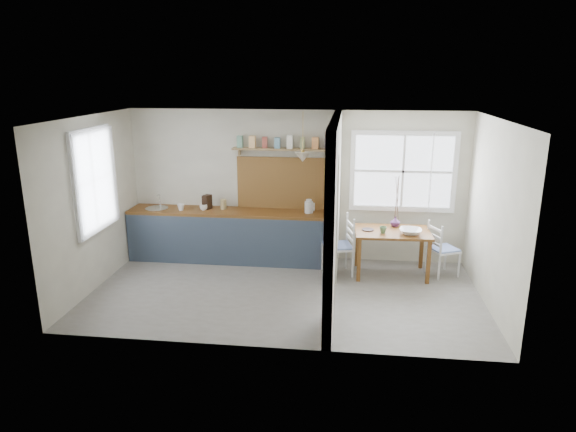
# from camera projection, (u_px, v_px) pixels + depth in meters

# --- Properties ---
(floor) EXTENTS (5.80, 3.20, 0.01)m
(floor) POSITION_uv_depth(u_px,v_px,m) (285.00, 293.00, 7.71)
(floor) COLOR gray
(floor) RESTS_ON ground
(ceiling) EXTENTS (5.80, 3.20, 0.01)m
(ceiling) POSITION_uv_depth(u_px,v_px,m) (284.00, 118.00, 7.01)
(ceiling) COLOR beige
(ceiling) RESTS_ON walls
(walls) EXTENTS (5.81, 3.21, 2.60)m
(walls) POSITION_uv_depth(u_px,v_px,m) (285.00, 209.00, 7.36)
(walls) COLOR beige
(walls) RESTS_ON floor
(partition) EXTENTS (0.12, 3.20, 2.60)m
(partition) POSITION_uv_depth(u_px,v_px,m) (334.00, 200.00, 7.29)
(partition) COLOR beige
(partition) RESTS_ON floor
(kitchen_window) EXTENTS (0.10, 1.16, 1.50)m
(kitchen_window) POSITION_uv_depth(u_px,v_px,m) (93.00, 181.00, 7.60)
(kitchen_window) COLOR white
(kitchen_window) RESTS_ON walls
(nook_window) EXTENTS (1.76, 0.10, 1.30)m
(nook_window) POSITION_uv_depth(u_px,v_px,m) (403.00, 172.00, 8.56)
(nook_window) COLOR white
(nook_window) RESTS_ON walls
(counter) EXTENTS (3.50, 0.60, 0.90)m
(counter) POSITION_uv_depth(u_px,v_px,m) (230.00, 235.00, 8.99)
(counter) COLOR brown
(counter) RESTS_ON floor
(sink) EXTENTS (0.40, 0.40, 0.02)m
(sink) POSITION_uv_depth(u_px,v_px,m) (157.00, 209.00, 8.99)
(sink) COLOR silver
(sink) RESTS_ON counter
(backsplash) EXTENTS (1.65, 0.03, 0.90)m
(backsplash) POSITION_uv_depth(u_px,v_px,m) (284.00, 183.00, 8.88)
(backsplash) COLOR brown
(backsplash) RESTS_ON walls
(shelf) EXTENTS (1.75, 0.20, 0.21)m
(shelf) POSITION_uv_depth(u_px,v_px,m) (284.00, 146.00, 8.62)
(shelf) COLOR #927B50
(shelf) RESTS_ON walls
(pendant_lamp) EXTENTS (0.26, 0.26, 0.16)m
(pendant_lamp) POSITION_uv_depth(u_px,v_px,m) (303.00, 157.00, 8.29)
(pendant_lamp) COLOR beige
(pendant_lamp) RESTS_ON ceiling
(utensil_rail) EXTENTS (0.02, 0.50, 0.02)m
(utensil_rail) POSITION_uv_depth(u_px,v_px,m) (330.00, 187.00, 8.11)
(utensil_rail) COLOR silver
(utensil_rail) RESTS_ON partition
(dining_table) EXTENTS (1.22, 0.83, 0.75)m
(dining_table) POSITION_uv_depth(u_px,v_px,m) (391.00, 253.00, 8.33)
(dining_table) COLOR brown
(dining_table) RESTS_ON floor
(chair_left) EXTENTS (0.55, 0.55, 0.98)m
(chair_left) POSITION_uv_depth(u_px,v_px,m) (338.00, 245.00, 8.32)
(chair_left) COLOR silver
(chair_left) RESTS_ON floor
(chair_right) EXTENTS (0.54, 0.54, 0.90)m
(chair_right) POSITION_uv_depth(u_px,v_px,m) (443.00, 249.00, 8.30)
(chair_right) COLOR silver
(chair_right) RESTS_ON floor
(kettle) EXTENTS (0.24, 0.21, 0.23)m
(kettle) POSITION_uv_depth(u_px,v_px,m) (309.00, 206.00, 8.67)
(kettle) COLOR silver
(kettle) RESTS_ON counter
(mug_a) EXTENTS (0.14, 0.14, 0.11)m
(mug_a) POSITION_uv_depth(u_px,v_px,m) (181.00, 207.00, 8.83)
(mug_a) COLOR white
(mug_a) RESTS_ON counter
(mug_b) EXTENTS (0.15, 0.15, 0.11)m
(mug_b) POSITION_uv_depth(u_px,v_px,m) (204.00, 207.00, 8.85)
(mug_b) COLOR white
(mug_b) RESTS_ON counter
(knife_block) EXTENTS (0.15, 0.18, 0.25)m
(knife_block) POSITION_uv_depth(u_px,v_px,m) (207.00, 202.00, 8.91)
(knife_block) COLOR #361E10
(knife_block) RESTS_ON counter
(jar) EXTENTS (0.14, 0.14, 0.17)m
(jar) POSITION_uv_depth(u_px,v_px,m) (223.00, 204.00, 8.92)
(jar) COLOR #9C8955
(jar) RESTS_ON counter
(towel_magenta) EXTENTS (0.02, 0.03, 0.60)m
(towel_magenta) POSITION_uv_depth(u_px,v_px,m) (327.00, 255.00, 8.49)
(towel_magenta) COLOR #CF2278
(towel_magenta) RESTS_ON counter
(towel_orange) EXTENTS (0.02, 0.03, 0.44)m
(towel_orange) POSITION_uv_depth(u_px,v_px,m) (327.00, 258.00, 8.46)
(towel_orange) COLOR orange
(towel_orange) RESTS_ON counter
(bowl) EXTENTS (0.37, 0.37, 0.08)m
(bowl) POSITION_uv_depth(u_px,v_px,m) (411.00, 231.00, 8.06)
(bowl) COLOR white
(bowl) RESTS_ON dining_table
(table_cup) EXTENTS (0.13, 0.13, 0.11)m
(table_cup) POSITION_uv_depth(u_px,v_px,m) (383.00, 230.00, 8.09)
(table_cup) COLOR #4F744D
(table_cup) RESTS_ON dining_table
(plate) EXTENTS (0.25, 0.25, 0.02)m
(plate) POSITION_uv_depth(u_px,v_px,m) (368.00, 230.00, 8.27)
(plate) COLOR black
(plate) RESTS_ON dining_table
(vase) EXTENTS (0.19, 0.19, 0.17)m
(vase) POSITION_uv_depth(u_px,v_px,m) (395.00, 222.00, 8.44)
(vase) COLOR #52295F
(vase) RESTS_ON dining_table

